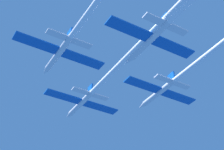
{
  "coord_description": "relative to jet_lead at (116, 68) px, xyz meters",
  "views": [
    {
      "loc": [
        -35.2,
        -73.73,
        -49.88
      ],
      "look_at": [
        -0.26,
        -14.82,
        -0.09
      ],
      "focal_mm": 56.34,
      "sensor_mm": 36.0,
      "label": 1
    }
  ],
  "objects": [
    {
      "name": "jet_lead",
      "position": [
        0.0,
        0.0,
        0.0
      ],
      "size": [
        21.16,
        66.0,
        3.51
      ],
      "color": "silver"
    },
    {
      "name": "jet_right_wing",
      "position": [
        15.11,
        -18.91,
        0.07
      ],
      "size": [
        21.16,
        74.26,
        3.51
      ],
      "color": "silver"
    }
  ]
}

